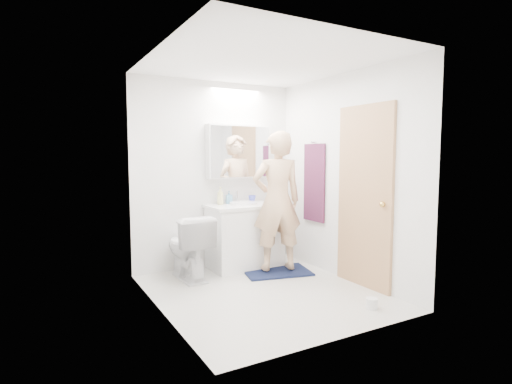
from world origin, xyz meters
TOP-DOWN VIEW (x-y plane):
  - floor at (0.00, 0.00)m, footprint 2.50×2.50m
  - ceiling at (0.00, 0.00)m, footprint 2.50×2.50m
  - wall_back at (0.00, 1.25)m, footprint 2.50×0.00m
  - wall_front at (0.00, -1.25)m, footprint 2.50×0.00m
  - wall_left at (-1.10, 0.00)m, footprint 0.00×2.50m
  - wall_right at (1.10, 0.00)m, footprint 0.00×2.50m
  - vanity_cabinet at (0.28, 0.96)m, footprint 0.90×0.55m
  - countertop at (0.28, 0.96)m, footprint 0.95×0.58m
  - sink_basin at (0.28, 0.99)m, footprint 0.36×0.36m
  - faucet at (0.28, 1.19)m, footprint 0.02×0.02m
  - medicine_cabinet at (0.30, 1.18)m, footprint 0.88×0.14m
  - mirror_panel at (0.30, 1.10)m, footprint 0.84×0.01m
  - toilet at (-0.53, 0.85)m, footprint 0.45×0.76m
  - bath_rug at (0.51, 0.54)m, footprint 0.91×0.72m
  - person at (0.51, 0.54)m, footprint 0.70×0.54m
  - door at (1.08, -0.35)m, footprint 0.04×0.80m
  - door_knob at (1.04, -0.65)m, footprint 0.06×0.06m
  - towel at (1.08, 0.55)m, footprint 0.02×0.42m
  - towel_hook at (1.07, 0.55)m, footprint 0.07×0.02m
  - soap_bottle_a at (0.01, 1.11)m, footprint 0.10×0.10m
  - soap_bottle_b at (0.15, 1.15)m, footprint 0.09×0.09m
  - toothbrush_cup at (0.48, 1.12)m, footprint 0.13×0.13m
  - toilet_paper_roll at (0.67, -0.90)m, footprint 0.11×0.11m

SIDE VIEW (x-z plane):
  - floor at x=0.00m, z-range 0.00..0.00m
  - bath_rug at x=0.51m, z-range 0.00..0.02m
  - toilet_paper_roll at x=0.67m, z-range 0.00..0.10m
  - toilet at x=-0.53m, z-range 0.00..0.76m
  - vanity_cabinet at x=0.28m, z-range 0.00..0.78m
  - countertop at x=0.28m, z-range 0.78..0.82m
  - sink_basin at x=0.28m, z-range 0.82..0.85m
  - toothbrush_cup at x=0.48m, z-range 0.82..0.91m
  - person at x=0.51m, z-range 0.05..1.74m
  - faucet at x=0.28m, z-range 0.82..0.98m
  - soap_bottle_b at x=0.15m, z-range 0.82..0.99m
  - soap_bottle_a at x=0.01m, z-range 0.82..1.04m
  - door_knob at x=1.04m, z-range 0.92..0.98m
  - door at x=1.08m, z-range 0.00..2.00m
  - towel at x=1.08m, z-range 0.60..1.60m
  - wall_back at x=0.00m, z-range -0.05..2.45m
  - wall_front at x=0.00m, z-range -0.05..2.45m
  - wall_left at x=-1.10m, z-range -0.05..2.45m
  - wall_right at x=1.10m, z-range -0.05..2.45m
  - medicine_cabinet at x=0.30m, z-range 1.15..1.85m
  - mirror_panel at x=0.30m, z-range 1.17..1.83m
  - towel_hook at x=1.07m, z-range 1.61..1.63m
  - ceiling at x=0.00m, z-range 2.40..2.40m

